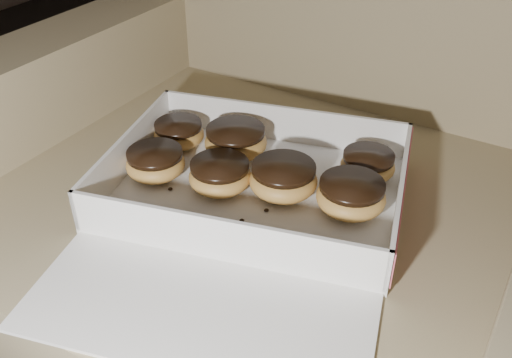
{
  "coord_description": "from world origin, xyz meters",
  "views": [
    {
      "loc": [
        0.65,
        -0.05,
        0.96
      ],
      "look_at": [
        0.29,
        0.54,
        0.49
      ],
      "focal_mm": 40.0,
      "sensor_mm": 36.0,
      "label": 1
    }
  ],
  "objects": [
    {
      "name": "bakery_box",
      "position": [
        0.31,
        0.5,
        0.47
      ],
      "size": [
        0.52,
        0.57,
        0.07
      ],
      "rotation": [
        0.0,
        0.0,
        0.25
      ],
      "color": "white",
      "rests_on": "armchair"
    },
    {
      "name": "crumb_b",
      "position": [
        0.33,
        0.51,
        0.47
      ],
      "size": [
        0.01,
        0.01,
        0.0
      ],
      "primitive_type": "ellipsoid",
      "color": "black",
      "rests_on": "bakery_box"
    },
    {
      "name": "donut_f",
      "position": [
        0.14,
        0.5,
        0.49
      ],
      "size": [
        0.09,
        0.09,
        0.04
      ],
      "color": "gold",
      "rests_on": "bakery_box"
    },
    {
      "name": "crumb_a",
      "position": [
        0.19,
        0.48,
        0.47
      ],
      "size": [
        0.01,
        0.01,
        0.0
      ],
      "primitive_type": "ellipsoid",
      "color": "black",
      "rests_on": "bakery_box"
    },
    {
      "name": "armchair",
      "position": [
        0.29,
        0.64,
        0.32
      ],
      "size": [
        0.99,
        0.83,
        1.03
      ],
      "color": "#8A7758",
      "rests_on": "floor"
    },
    {
      "name": "donut_e",
      "position": [
        0.12,
        0.59,
        0.49
      ],
      "size": [
        0.08,
        0.08,
        0.04
      ],
      "color": "gold",
      "rests_on": "bakery_box"
    },
    {
      "name": "crumb_d",
      "position": [
        0.27,
        0.43,
        0.47
      ],
      "size": [
        0.01,
        0.01,
        0.0
      ],
      "primitive_type": "ellipsoid",
      "color": "black",
      "rests_on": "bakery_box"
    },
    {
      "name": "donut_d",
      "position": [
        0.25,
        0.52,
        0.49
      ],
      "size": [
        0.09,
        0.09,
        0.05
      ],
      "color": "gold",
      "rests_on": "bakery_box"
    },
    {
      "name": "donut_g",
      "position": [
        0.42,
        0.66,
        0.49
      ],
      "size": [
        0.08,
        0.08,
        0.04
      ],
      "color": "gold",
      "rests_on": "bakery_box"
    },
    {
      "name": "donut_a",
      "position": [
        0.22,
        0.61,
        0.5
      ],
      "size": [
        0.1,
        0.1,
        0.05
      ],
      "color": "gold",
      "rests_on": "bakery_box"
    },
    {
      "name": "donut_b",
      "position": [
        0.43,
        0.57,
        0.49
      ],
      "size": [
        0.1,
        0.1,
        0.05
      ],
      "color": "gold",
      "rests_on": "bakery_box"
    },
    {
      "name": "donut_c",
      "position": [
        0.33,
        0.55,
        0.5
      ],
      "size": [
        0.1,
        0.1,
        0.05
      ],
      "color": "gold",
      "rests_on": "bakery_box"
    },
    {
      "name": "crumb_c",
      "position": [
        0.32,
        0.47,
        0.47
      ],
      "size": [
        0.01,
        0.01,
        0.0
      ],
      "primitive_type": "ellipsoid",
      "color": "black",
      "rests_on": "bakery_box"
    }
  ]
}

